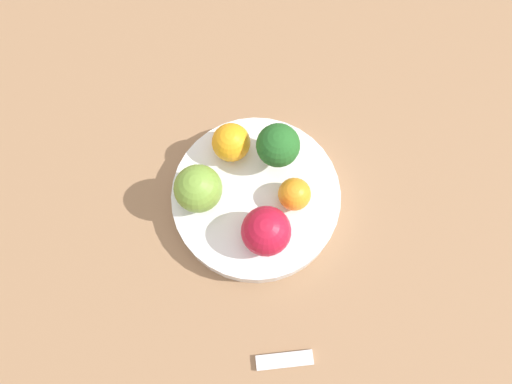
{
  "coord_description": "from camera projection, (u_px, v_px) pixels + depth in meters",
  "views": [
    {
      "loc": [
        0.1,
        0.14,
        0.6
      ],
      "look_at": [
        0.0,
        0.0,
        0.06
      ],
      "focal_mm": 35.0,
      "sensor_mm": 36.0,
      "label": 1
    }
  ],
  "objects": [
    {
      "name": "spoon",
      "position": [
        284.0,
        360.0,
        0.55
      ],
      "size": [
        0.06,
        0.04,
        0.01
      ],
      "color": "silver",
      "rests_on": "table_surface"
    },
    {
      "name": "table_surface",
      "position": [
        256.0,
        204.0,
        0.62
      ],
      "size": [
        1.2,
        1.2,
        0.02
      ],
      "color": "#936D4C",
      "rests_on": "ground_plane"
    },
    {
      "name": "broccoli",
      "position": [
        278.0,
        146.0,
        0.56
      ],
      "size": [
        0.05,
        0.05,
        0.06
      ],
      "color": "#99C17A",
      "rests_on": "bowl"
    },
    {
      "name": "ground_plane",
      "position": [
        256.0,
        206.0,
        0.63
      ],
      "size": [
        6.0,
        6.0,
        0.0
      ],
      "primitive_type": "plane",
      "color": "gray"
    },
    {
      "name": "orange_front",
      "position": [
        231.0,
        142.0,
        0.58
      ],
      "size": [
        0.05,
        0.05,
        0.05
      ],
      "color": "orange",
      "rests_on": "bowl"
    },
    {
      "name": "bowl",
      "position": [
        256.0,
        198.0,
        0.6
      ],
      "size": [
        0.2,
        0.2,
        0.03
      ],
      "color": "white",
      "rests_on": "table_surface"
    },
    {
      "name": "apple_green",
      "position": [
        198.0,
        189.0,
        0.56
      ],
      "size": [
        0.05,
        0.05,
        0.05
      ],
      "color": "olive",
      "rests_on": "bowl"
    },
    {
      "name": "orange_back",
      "position": [
        294.0,
        194.0,
        0.56
      ],
      "size": [
        0.04,
        0.04,
        0.04
      ],
      "color": "orange",
      "rests_on": "bowl"
    },
    {
      "name": "apple_red",
      "position": [
        266.0,
        231.0,
        0.54
      ],
      "size": [
        0.06,
        0.06,
        0.06
      ],
      "color": "#B7142D",
      "rests_on": "bowl"
    }
  ]
}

